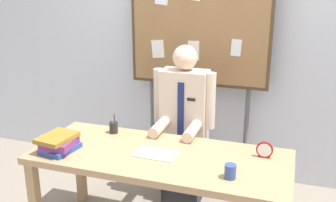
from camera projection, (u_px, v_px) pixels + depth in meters
back_wall at (204, 44)px, 3.86m from camera, size 6.40×0.08×2.70m
desk at (160, 164)px, 2.88m from camera, size 1.90×0.78×0.74m
person at (184, 132)px, 3.45m from camera, size 0.55×0.56×1.45m
bulletin_board at (199, 23)px, 3.60m from camera, size 1.34×0.09×2.23m
book_stack at (59, 143)px, 2.88m from camera, size 0.26×0.31×0.13m
open_notebook at (155, 154)px, 2.84m from camera, size 0.31×0.20×0.01m
desk_clock at (264, 150)px, 2.79m from camera, size 0.12×0.04×0.12m
coffee_mug at (230, 171)px, 2.50m from camera, size 0.08×0.08×0.10m
pen_holder at (114, 127)px, 3.23m from camera, size 0.07×0.07×0.16m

